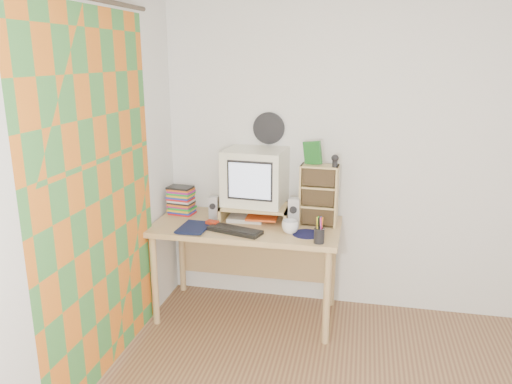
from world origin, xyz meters
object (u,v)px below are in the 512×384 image
at_px(crt_monitor, 255,177).
at_px(diary, 181,225).
at_px(mug, 290,227).
at_px(desk, 248,238).
at_px(dvd_stack, 181,198).
at_px(keyboard, 235,230).
at_px(cd_rack, 319,195).

relative_size(crt_monitor, diary, 1.77).
relative_size(crt_monitor, mug, 3.68).
xyz_separation_m(desk, dvd_stack, (-0.57, 0.07, 0.27)).
height_order(keyboard, cd_rack, cd_rack).
bearing_deg(keyboard, crt_monitor, 94.93).
relative_size(cd_rack, mug, 3.79).
height_order(cd_rack, mug, cd_rack).
xyz_separation_m(cd_rack, mug, (-0.18, -0.23, -0.18)).
xyz_separation_m(crt_monitor, keyboard, (-0.07, -0.35, -0.32)).
bearing_deg(keyboard, diary, -163.95).
bearing_deg(desk, cd_rack, 4.39).
bearing_deg(cd_rack, desk, -172.57).
height_order(dvd_stack, mug, dvd_stack).
height_order(keyboard, dvd_stack, dvd_stack).
bearing_deg(crt_monitor, mug, -36.67).
height_order(crt_monitor, keyboard, crt_monitor).
bearing_deg(dvd_stack, cd_rack, 5.69).
xyz_separation_m(keyboard, dvd_stack, (-0.53, 0.33, 0.12)).
bearing_deg(dvd_stack, crt_monitor, 8.65).
xyz_separation_m(desk, cd_rack, (0.53, 0.04, 0.36)).
bearing_deg(keyboard, dvd_stack, 164.41).
bearing_deg(mug, dvd_stack, 163.75).
xyz_separation_m(desk, crt_monitor, (0.03, 0.09, 0.47)).
xyz_separation_m(dvd_stack, cd_rack, (1.10, -0.03, 0.09)).
height_order(crt_monitor, mug, crt_monitor).
height_order(crt_monitor, diary, crt_monitor).
xyz_separation_m(keyboard, mug, (0.39, 0.07, 0.03)).
xyz_separation_m(crt_monitor, cd_rack, (0.50, -0.05, -0.10)).
bearing_deg(keyboard, cd_rack, 44.57).
distance_m(desk, mug, 0.44).
distance_m(desk, diary, 0.54).
bearing_deg(mug, crt_monitor, 138.78).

